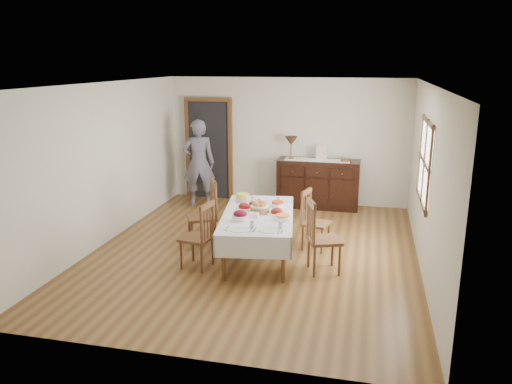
% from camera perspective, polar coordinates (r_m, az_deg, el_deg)
% --- Properties ---
extents(ground, '(6.00, 6.00, 0.00)m').
position_cam_1_polar(ground, '(7.95, -0.16, -6.81)').
color(ground, brown).
extents(room_shell, '(5.02, 6.02, 2.65)m').
position_cam_1_polar(room_shell, '(7.94, -0.50, 5.47)').
color(room_shell, white).
rests_on(room_shell, ground).
extents(dining_table, '(1.33, 2.17, 0.70)m').
position_cam_1_polar(dining_table, '(7.53, 0.23, -3.10)').
color(dining_table, silver).
rests_on(dining_table, ground).
extents(chair_left_near, '(0.48, 0.48, 0.99)m').
position_cam_1_polar(chair_left_near, '(7.24, -6.47, -4.89)').
color(chair_left_near, '#58351C').
rests_on(chair_left_near, ground).
extents(chair_left_far, '(0.61, 0.61, 1.09)m').
position_cam_1_polar(chair_left_far, '(8.07, -5.85, -2.40)').
color(chair_left_far, '#58351C').
rests_on(chair_left_far, ground).
extents(chair_right_near, '(0.57, 0.57, 1.06)m').
position_cam_1_polar(chair_right_near, '(7.10, 7.39, -5.02)').
color(chair_right_near, '#58351C').
rests_on(chair_right_near, ground).
extents(chair_right_far, '(0.49, 0.49, 0.96)m').
position_cam_1_polar(chair_right_far, '(7.98, 6.57, -3.14)').
color(chair_right_far, '#58351C').
rests_on(chair_right_far, ground).
extents(sideboard, '(1.64, 0.59, 0.99)m').
position_cam_1_polar(sideboard, '(10.26, 7.11, 0.96)').
color(sideboard, black).
rests_on(sideboard, ground).
extents(person, '(0.69, 0.54, 1.92)m').
position_cam_1_polar(person, '(10.24, -6.57, 3.61)').
color(person, '#545260').
rests_on(person, ground).
extents(bread_basket, '(0.29, 0.29, 0.17)m').
position_cam_1_polar(bread_basket, '(7.52, 0.42, -1.82)').
color(bread_basket, brown).
rests_on(bread_basket, dining_table).
extents(egg_basket, '(0.26, 0.26, 0.11)m').
position_cam_1_polar(egg_basket, '(7.88, 0.14, -1.32)').
color(egg_basket, black).
rests_on(egg_basket, dining_table).
extents(ham_platter_a, '(0.29, 0.29, 0.11)m').
position_cam_1_polar(ham_platter_a, '(7.72, -1.33, -1.72)').
color(ham_platter_a, white).
rests_on(ham_platter_a, dining_table).
extents(ham_platter_b, '(0.31, 0.31, 0.11)m').
position_cam_1_polar(ham_platter_b, '(7.47, 2.40, -2.33)').
color(ham_platter_b, white).
rests_on(ham_platter_b, dining_table).
extents(beet_bowl, '(0.24, 0.24, 0.16)m').
position_cam_1_polar(beet_bowl, '(7.16, -1.83, -2.77)').
color(beet_bowl, white).
rests_on(beet_bowl, dining_table).
extents(carrot_bowl, '(0.20, 0.20, 0.09)m').
position_cam_1_polar(carrot_bowl, '(7.83, 2.50, -1.41)').
color(carrot_bowl, white).
rests_on(carrot_bowl, dining_table).
extents(pineapple_bowl, '(0.22, 0.22, 0.13)m').
position_cam_1_polar(pineapple_bowl, '(8.12, -1.55, -0.66)').
color(pineapple_bowl, '#C2AF87').
rests_on(pineapple_bowl, dining_table).
extents(casserole_dish, '(0.26, 0.26, 0.07)m').
position_cam_1_polar(casserole_dish, '(7.23, 3.07, -2.90)').
color(casserole_dish, white).
rests_on(casserole_dish, dining_table).
extents(butter_dish, '(0.15, 0.11, 0.07)m').
position_cam_1_polar(butter_dish, '(7.30, -0.26, -2.66)').
color(butter_dish, white).
rests_on(butter_dish, dining_table).
extents(setting_left, '(0.44, 0.31, 0.10)m').
position_cam_1_polar(setting_left, '(6.81, -1.49, -4.10)').
color(setting_left, white).
rests_on(setting_left, dining_table).
extents(setting_right, '(0.44, 0.31, 0.10)m').
position_cam_1_polar(setting_right, '(6.79, 1.80, -4.17)').
color(setting_right, white).
rests_on(setting_right, dining_table).
extents(glass_far_a, '(0.07, 0.07, 0.09)m').
position_cam_1_polar(glass_far_a, '(8.15, -0.29, -0.73)').
color(glass_far_a, silver).
rests_on(glass_far_a, dining_table).
extents(glass_far_b, '(0.07, 0.07, 0.09)m').
position_cam_1_polar(glass_far_b, '(8.08, 2.60, -0.85)').
color(glass_far_b, silver).
rests_on(glass_far_b, dining_table).
extents(runner, '(1.30, 0.35, 0.01)m').
position_cam_1_polar(runner, '(10.13, 7.04, 3.66)').
color(runner, white).
rests_on(runner, sideboard).
extents(table_lamp, '(0.26, 0.26, 0.46)m').
position_cam_1_polar(table_lamp, '(10.15, 4.04, 5.77)').
color(table_lamp, brown).
rests_on(table_lamp, sideboard).
extents(picture_frame, '(0.22, 0.08, 0.28)m').
position_cam_1_polar(picture_frame, '(10.09, 7.48, 4.39)').
color(picture_frame, '#CEAF98').
rests_on(picture_frame, sideboard).
extents(deco_bowl, '(0.20, 0.20, 0.06)m').
position_cam_1_polar(deco_bowl, '(10.07, 10.22, 3.62)').
color(deco_bowl, '#58351C').
rests_on(deco_bowl, sideboard).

